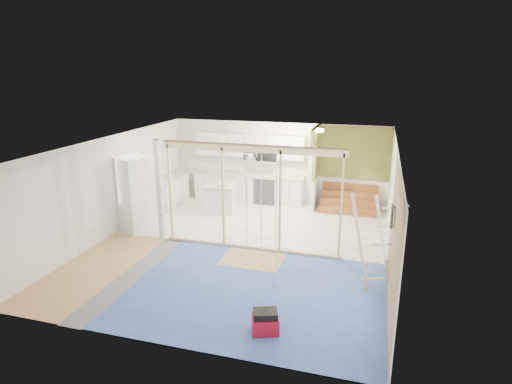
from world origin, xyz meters
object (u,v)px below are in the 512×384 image
(fridge, at_px, (135,194))
(ladder, at_px, (375,244))
(island, at_px, (221,198))
(toolbox, at_px, (265,323))

(fridge, distance_m, ladder, 6.51)
(ladder, bearing_deg, fridge, 167.67)
(island, bearing_deg, toolbox, -73.49)
(island, distance_m, ladder, 5.96)
(fridge, relative_size, island, 1.96)
(toolbox, bearing_deg, fridge, 121.84)
(island, bearing_deg, fridge, -140.70)
(island, distance_m, toolbox, 6.39)
(toolbox, relative_size, ladder, 0.27)
(island, xyz_separation_m, toolbox, (2.91, -5.69, -0.23))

